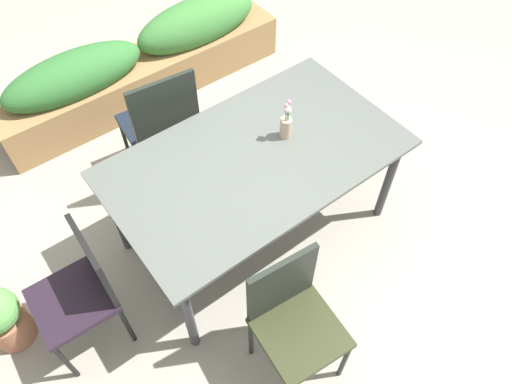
% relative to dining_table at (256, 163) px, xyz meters
% --- Properties ---
extents(ground_plane, '(12.00, 12.00, 0.00)m').
position_rel_dining_table_xyz_m(ground_plane, '(-0.06, 0.08, -0.71)').
color(ground_plane, gray).
extents(dining_table, '(1.76, 1.03, 0.78)m').
position_rel_dining_table_xyz_m(dining_table, '(0.00, 0.00, 0.00)').
color(dining_table, '#4C514C').
rests_on(dining_table, ground).
extents(chair_end_left, '(0.42, 0.42, 0.89)m').
position_rel_dining_table_xyz_m(chair_end_left, '(-1.19, -0.00, -0.20)').
color(chair_end_left, black).
rests_on(chair_end_left, ground).
extents(chair_far_side, '(0.53, 0.53, 1.00)m').
position_rel_dining_table_xyz_m(chair_far_side, '(-0.21, 0.81, -0.16)').
color(chair_far_side, black).
rests_on(chair_far_side, ground).
extents(chair_near_left, '(0.46, 0.46, 0.92)m').
position_rel_dining_table_xyz_m(chair_near_left, '(-0.39, -0.82, -0.18)').
color(chair_near_left, '#2B2F18').
rests_on(chair_near_left, ground).
extents(flower_vase, '(0.07, 0.07, 0.28)m').
position_rel_dining_table_xyz_m(flower_vase, '(0.24, 0.02, 0.16)').
color(flower_vase, tan).
rests_on(flower_vase, dining_table).
extents(planter_box, '(2.56, 0.46, 0.70)m').
position_rel_dining_table_xyz_m(planter_box, '(0.13, 1.75, -0.39)').
color(planter_box, olive).
rests_on(planter_box, ground).
extents(potted_plant, '(0.27, 0.27, 0.48)m').
position_rel_dining_table_xyz_m(potted_plant, '(-1.65, 0.27, -0.47)').
color(potted_plant, '#9E6047').
rests_on(potted_plant, ground).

